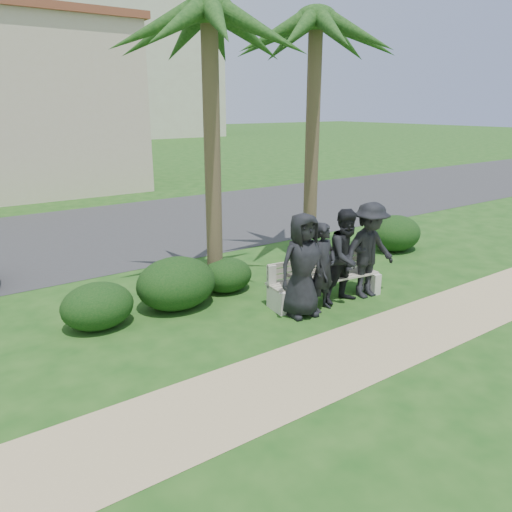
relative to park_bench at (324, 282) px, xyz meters
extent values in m
plane|color=#194714|center=(-0.28, -0.10, -0.37)|extent=(160.00, 160.00, 0.00)
cube|color=tan|center=(-0.28, -1.90, -0.37)|extent=(30.00, 1.60, 0.01)
cube|color=#2D2D30|center=(-0.28, 7.90, -0.37)|extent=(160.00, 8.00, 0.01)
cube|color=beige|center=(-1.28, 17.90, 3.13)|extent=(8.00, 8.00, 7.00)
cube|color=brown|center=(-1.28, 17.90, 6.78)|extent=(8.40, 8.40, 0.30)
cube|color=beige|center=(13.72, 54.90, 9.63)|extent=(26.00, 18.00, 20.00)
cube|color=#A19887|center=(0.00, -0.04, 0.07)|extent=(2.39, 0.86, 0.04)
cube|color=#A19887|center=(0.00, 0.19, 0.31)|extent=(2.32, 0.37, 0.27)
cube|color=beige|center=(-1.09, -0.04, -0.16)|extent=(0.23, 0.55, 0.43)
cube|color=beige|center=(1.09, -0.04, -0.16)|extent=(0.23, 0.55, 0.43)
imported|color=black|center=(-0.84, -0.31, 0.58)|extent=(1.01, 0.74, 1.90)
imported|color=black|center=(-0.36, -0.33, 0.46)|extent=(0.69, 0.54, 1.67)
imported|color=black|center=(0.28, -0.30, 0.55)|extent=(0.92, 0.72, 1.84)
imported|color=black|center=(0.83, -0.35, 0.59)|extent=(1.27, 0.78, 1.91)
ellipsoid|color=black|center=(-4.03, 1.35, 0.04)|extent=(1.24, 1.03, 0.81)
ellipsoid|color=black|center=(-2.51, 1.37, 0.13)|extent=(1.53, 1.26, 1.00)
ellipsoid|color=black|center=(-1.27, 1.55, -0.02)|extent=(1.08, 0.89, 0.71)
ellipsoid|color=black|center=(1.29, 1.09, 0.06)|extent=(1.33, 1.10, 0.87)
ellipsoid|color=black|center=(1.13, 1.37, 0.08)|extent=(1.37, 1.13, 0.89)
ellipsoid|color=black|center=(3.95, 1.54, 0.11)|extent=(1.46, 1.20, 0.95)
cylinder|color=brown|center=(-1.42, 1.76, 2.29)|extent=(0.32, 0.32, 5.33)
cylinder|color=brown|center=(1.48, 2.14, 2.37)|extent=(0.32, 0.32, 5.48)
camera|label=1|loc=(-6.42, -6.68, 3.32)|focal=35.00mm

